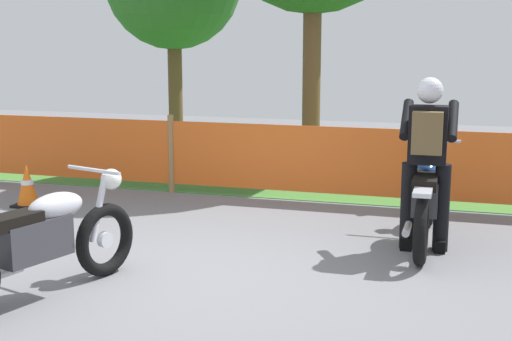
% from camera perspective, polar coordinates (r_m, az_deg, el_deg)
% --- Properties ---
extents(ground, '(24.00, 24.00, 0.02)m').
position_cam_1_polar(ground, '(6.44, -4.44, -8.15)').
color(ground, slate).
extents(grass_verge, '(24.00, 5.51, 0.01)m').
position_cam_1_polar(grass_verge, '(11.83, 5.68, 0.54)').
color(grass_verge, '#427A33').
rests_on(grass_verge, ground).
extents(barrier_fence, '(9.55, 0.08, 1.05)m').
position_cam_1_polar(barrier_fence, '(9.09, 2.36, 0.98)').
color(barrier_fence, '#997547').
rests_on(barrier_fence, ground).
extents(motorcycle_lead, '(0.62, 2.09, 0.99)m').
position_cam_1_polar(motorcycle_lead, '(7.35, 13.46, -2.08)').
color(motorcycle_lead, black).
rests_on(motorcycle_lead, ground).
extents(motorcycle_trailing, '(0.82, 2.00, 0.97)m').
position_cam_1_polar(motorcycle_trailing, '(5.89, -16.88, -5.48)').
color(motorcycle_trailing, black).
rests_on(motorcycle_trailing, ground).
extents(rider_lead, '(0.54, 0.68, 1.69)m').
position_cam_1_polar(rider_lead, '(7.04, 13.54, 1.27)').
color(rider_lead, black).
rests_on(rider_lead, ground).
extents(traffic_cone, '(0.32, 0.32, 0.53)m').
position_cam_1_polar(traffic_cone, '(9.22, -17.86, -1.16)').
color(traffic_cone, black).
rests_on(traffic_cone, ground).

